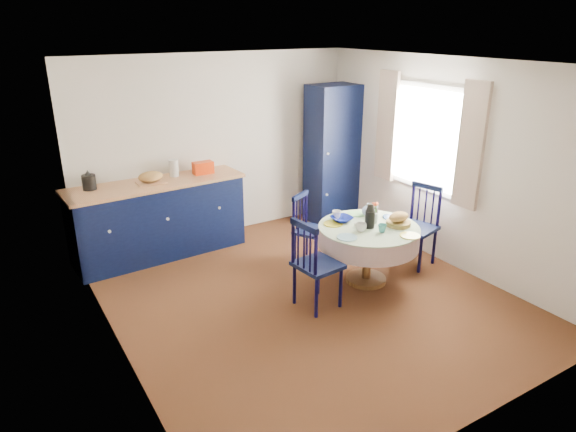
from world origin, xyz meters
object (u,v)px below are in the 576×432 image
object	(u,v)px
mug_d	(337,215)
kitchen_counter	(158,218)
mug_a	(361,227)
dining_table	(369,236)
cobalt_bowl	(342,219)
pantry_cabinet	(332,154)
mug_b	(382,228)
mug_c	(373,213)
chair_right	(418,225)
chair_far	(309,228)
chair_left	(315,264)

from	to	relation	value
mug_d	kitchen_counter	bearing A→B (deg)	135.46
mug_a	dining_table	bearing A→B (deg)	18.39
mug_a	cobalt_bowl	xyz separation A→B (m)	(-0.01, 0.35, -0.02)
pantry_cabinet	mug_b	size ratio (longest dim) A/B	21.06
mug_c	chair_right	bearing A→B (deg)	-14.47
chair_far	mug_d	distance (m)	0.52
chair_far	pantry_cabinet	bearing A→B (deg)	15.80
mug_b	cobalt_bowl	xyz separation A→B (m)	(-0.19, 0.49, -0.02)
mug_a	chair_right	bearing A→B (deg)	7.14
mug_c	cobalt_bowl	world-z (taller)	mug_c
pantry_cabinet	mug_a	xyz separation A→B (m)	(-1.02, -1.95, -0.28)
chair_right	chair_far	bearing A→B (deg)	-138.36
chair_left	mug_b	bearing A→B (deg)	-99.24
kitchen_counter	dining_table	xyz separation A→B (m)	(1.81, -2.00, 0.07)
kitchen_counter	cobalt_bowl	size ratio (longest dim) A/B	9.24
dining_table	cobalt_bowl	bearing A→B (deg)	121.79
chair_left	cobalt_bowl	distance (m)	0.84
pantry_cabinet	mug_d	bearing A→B (deg)	-125.05
chair_right	cobalt_bowl	world-z (taller)	chair_right
mug_d	cobalt_bowl	distance (m)	0.11
chair_left	mug_b	xyz separation A→B (m)	(0.86, -0.04, 0.23)
pantry_cabinet	chair_far	size ratio (longest dim) A/B	2.30
chair_far	cobalt_bowl	bearing A→B (deg)	-106.65
mug_d	mug_c	bearing A→B (deg)	-22.18
kitchen_counter	mug_a	distance (m)	2.64
chair_right	mug_b	world-z (taller)	chair_right
mug_b	dining_table	bearing A→B (deg)	92.68
dining_table	mug_d	distance (m)	0.46
pantry_cabinet	chair_left	xyz separation A→B (m)	(-1.70, -2.05, -0.51)
kitchen_counter	pantry_cabinet	xyz separation A→B (m)	(2.66, -0.11, 0.51)
chair_left	chair_right	world-z (taller)	chair_right
mug_a	mug_b	bearing A→B (deg)	-37.55
chair_left	mug_d	size ratio (longest dim) A/B	9.45
mug_b	mug_d	xyz separation A→B (m)	(-0.18, 0.59, 0.00)
chair_right	mug_b	distance (m)	0.90
chair_far	mug_c	size ratio (longest dim) A/B	7.18
kitchen_counter	chair_left	xyz separation A→B (m)	(0.96, -2.16, -0.00)
chair_left	mug_d	bearing A→B (deg)	-57.54
chair_left	mug_d	distance (m)	0.90
chair_right	mug_a	distance (m)	1.05
kitchen_counter	mug_b	world-z (taller)	kitchen_counter
mug_d	chair_right	bearing A→B (deg)	-17.64
mug_a	chair_far	bearing A→B (deg)	97.30
chair_far	mug_d	world-z (taller)	chair_far
dining_table	cobalt_bowl	distance (m)	0.37
chair_left	mug_a	xyz separation A→B (m)	(0.68, 0.10, 0.23)
dining_table	chair_left	world-z (taller)	chair_left
mug_d	mug_b	bearing A→B (deg)	-72.77
pantry_cabinet	mug_a	distance (m)	2.22
dining_table	mug_b	xyz separation A→B (m)	(0.01, -0.20, 0.16)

